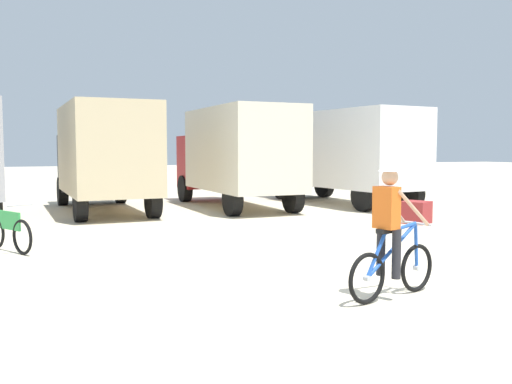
{
  "coord_description": "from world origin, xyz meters",
  "views": [
    {
      "loc": [
        -4.2,
        -7.5,
        2.02
      ],
      "look_at": [
        0.09,
        3.54,
        1.1
      ],
      "focal_mm": 39.37,
      "sensor_mm": 36.0,
      "label": 1
    }
  ],
  "objects_px": {
    "cyclist_orange_shirt": "(391,236)",
    "supply_crate": "(416,212)",
    "bicycle_spare": "(9,232)",
    "box_truck_cream_rv": "(236,153)",
    "box_truck_tan_camper": "(104,153)",
    "box_truck_avon_van": "(346,153)"
  },
  "relations": [
    {
      "from": "box_truck_avon_van",
      "to": "supply_crate",
      "type": "xyz_separation_m",
      "value": [
        -0.95,
        -5.36,
        -1.57
      ]
    },
    {
      "from": "box_truck_cream_rv",
      "to": "cyclist_orange_shirt",
      "type": "xyz_separation_m",
      "value": [
        -1.93,
        -11.85,
        -1.03
      ]
    },
    {
      "from": "box_truck_cream_rv",
      "to": "cyclist_orange_shirt",
      "type": "relative_size",
      "value": 3.76
    },
    {
      "from": "cyclist_orange_shirt",
      "to": "bicycle_spare",
      "type": "xyz_separation_m",
      "value": [
        -4.96,
        5.62,
        -0.45
      ]
    },
    {
      "from": "box_truck_cream_rv",
      "to": "bicycle_spare",
      "type": "xyz_separation_m",
      "value": [
        -6.89,
        -6.23,
        -1.48
      ]
    },
    {
      "from": "box_truck_tan_camper",
      "to": "box_truck_avon_van",
      "type": "distance_m",
      "value": 8.52
    },
    {
      "from": "box_truck_cream_rv",
      "to": "box_truck_tan_camper",
      "type": "bearing_deg",
      "value": 176.29
    },
    {
      "from": "bicycle_spare",
      "to": "supply_crate",
      "type": "height_order",
      "value": "bicycle_spare"
    },
    {
      "from": "box_truck_tan_camper",
      "to": "bicycle_spare",
      "type": "relative_size",
      "value": 4.48
    },
    {
      "from": "box_truck_cream_rv",
      "to": "box_truck_avon_van",
      "type": "distance_m",
      "value": 4.14
    },
    {
      "from": "box_truck_cream_rv",
      "to": "bicycle_spare",
      "type": "distance_m",
      "value": 9.41
    },
    {
      "from": "box_truck_avon_van",
      "to": "box_truck_cream_rv",
      "type": "bearing_deg",
      "value": 176.24
    },
    {
      "from": "box_truck_tan_camper",
      "to": "bicycle_spare",
      "type": "xyz_separation_m",
      "value": [
        -2.53,
        -6.51,
        -1.48
      ]
    },
    {
      "from": "bicycle_spare",
      "to": "cyclist_orange_shirt",
      "type": "bearing_deg",
      "value": -48.56
    },
    {
      "from": "box_truck_tan_camper",
      "to": "box_truck_cream_rv",
      "type": "height_order",
      "value": "same"
    },
    {
      "from": "box_truck_tan_camper",
      "to": "box_truck_cream_rv",
      "type": "xyz_separation_m",
      "value": [
        4.37,
        -0.28,
        0.0
      ]
    },
    {
      "from": "box_truck_cream_rv",
      "to": "bicycle_spare",
      "type": "bearing_deg",
      "value": -137.9
    },
    {
      "from": "box_truck_cream_rv",
      "to": "bicycle_spare",
      "type": "height_order",
      "value": "box_truck_cream_rv"
    },
    {
      "from": "box_truck_cream_rv",
      "to": "cyclist_orange_shirt",
      "type": "height_order",
      "value": "box_truck_cream_rv"
    },
    {
      "from": "cyclist_orange_shirt",
      "to": "supply_crate",
      "type": "xyz_separation_m",
      "value": [
        5.12,
        6.21,
        -0.55
      ]
    },
    {
      "from": "cyclist_orange_shirt",
      "to": "box_truck_avon_van",
      "type": "bearing_deg",
      "value": 62.34
    },
    {
      "from": "cyclist_orange_shirt",
      "to": "supply_crate",
      "type": "distance_m",
      "value": 8.07
    }
  ]
}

